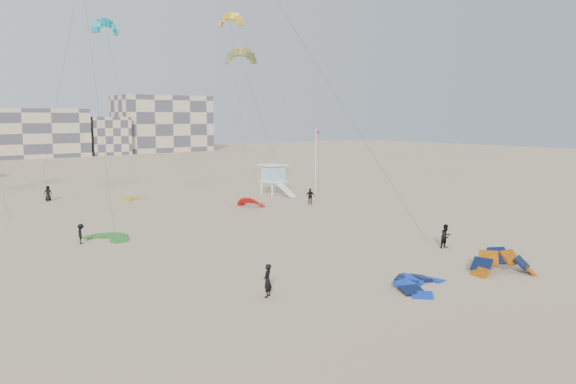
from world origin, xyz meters
TOP-DOWN VIEW (x-y plane):
  - ground at (0.00, 0.00)m, footprint 320.00×320.00m
  - kite_ground_blue at (4.63, -0.13)m, footprint 5.56×5.66m
  - kite_ground_orange at (11.03, -1.41)m, footprint 5.50×5.52m
  - kite_ground_green at (-5.22, 23.88)m, footprint 5.20×5.09m
  - kite_ground_red_far at (13.35, 30.81)m, footprint 4.30×4.24m
  - kite_ground_yellow at (5.06, 43.64)m, footprint 3.98×4.09m
  - kitesurfer_main at (-3.49, 3.84)m, footprint 0.81×0.74m
  - kitesurfer_b at (13.95, 5.16)m, footprint 0.93×0.75m
  - kitesurfer_c at (-7.48, 23.36)m, footprint 0.85×1.15m
  - kitesurfer_d at (19.48, 27.84)m, footprint 1.08×1.10m
  - kitesurfer_e at (-3.40, 48.75)m, footprint 1.00×0.75m
  - kitesurfer_f at (32.11, 50.75)m, footprint 0.63×1.71m
  - kite_fly_olive at (16.48, 37.45)m, footprint 5.06×8.86m
  - kite_fly_yellow at (26.33, 55.56)m, footprint 5.35×5.34m
  - kite_fly_teal_b at (9.50, 63.01)m, footprint 4.77×8.63m
  - lifeguard_tower_near at (20.68, 36.66)m, footprint 2.98×5.46m
  - flagpole at (26.02, 34.64)m, footprint 0.69×0.11m
  - condo_mid at (10.00, 130.00)m, footprint 32.00×16.00m
  - condo_east at (50.00, 132.00)m, footprint 26.00×14.00m
  - condo_fill_right at (32.00, 128.00)m, footprint 10.00×10.00m

SIDE VIEW (x-z plane):
  - ground at x=0.00m, z-range 0.00..0.00m
  - kite_ground_blue at x=4.63m, z-range -0.89..0.89m
  - kite_ground_orange at x=11.03m, z-range -2.00..2.00m
  - kite_ground_green at x=-5.22m, z-range -0.38..0.38m
  - kite_ground_red_far at x=13.35m, z-range -1.52..1.52m
  - kite_ground_yellow at x=5.06m, z-range -0.36..0.36m
  - kitesurfer_c at x=-7.48m, z-range 0.00..1.59m
  - kitesurfer_f at x=32.11m, z-range 0.00..1.82m
  - kitesurfer_b at x=13.95m, z-range 0.00..1.82m
  - kitesurfer_e at x=-3.40m, z-range 0.00..1.84m
  - kitesurfer_main at x=-3.49m, z-range 0.00..1.85m
  - kitesurfer_d at x=19.48m, z-range 0.00..1.86m
  - lifeguard_tower_near at x=20.68m, z-range -0.02..3.90m
  - flagpole at x=26.02m, z-range 0.20..8.64m
  - condo_fill_right at x=32.00m, z-range 0.00..10.00m
  - condo_mid at x=10.00m, z-range 0.00..12.00m
  - condo_east at x=50.00m, z-range 0.00..16.00m
  - kite_fly_olive at x=16.48m, z-range 8.31..25.53m
  - kite_fly_teal_b at x=9.50m, z-range 11.30..34.33m
  - kite_fly_yellow at x=26.33m, z-range 12.06..37.07m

